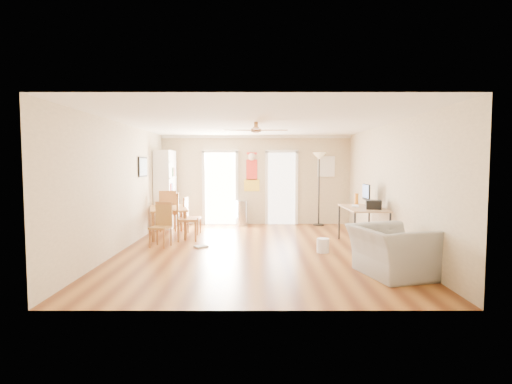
{
  "coord_description": "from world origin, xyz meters",
  "views": [
    {
      "loc": [
        0.0,
        -8.2,
        1.77
      ],
      "look_at": [
        0.0,
        0.6,
        1.15
      ],
      "focal_mm": 28.0,
      "sensor_mm": 36.0,
      "label": 1
    }
  ],
  "objects_px": {
    "dining_chair_right_a": "(193,216)",
    "wastebasket_b": "(362,252)",
    "dining_table": "(168,222)",
    "dining_chair_right_b": "(187,217)",
    "torchiere_lamp": "(319,189)",
    "printer": "(374,205)",
    "dining_chair_far": "(167,211)",
    "trash_can": "(242,213)",
    "wastebasket_a": "(323,245)",
    "bookshelf": "(165,189)",
    "dining_chair_near": "(160,225)",
    "armchair": "(392,251)",
    "computer_desk": "(362,226)"
  },
  "relations": [
    {
      "from": "dining_chair_right_a",
      "to": "armchair",
      "type": "distance_m",
      "value": 5.31
    },
    {
      "from": "torchiere_lamp",
      "to": "printer",
      "type": "relative_size",
      "value": 5.96
    },
    {
      "from": "dining_chair_right_a",
      "to": "wastebasket_a",
      "type": "xyz_separation_m",
      "value": [
        2.94,
        -2.11,
        -0.32
      ]
    },
    {
      "from": "printer",
      "to": "wastebasket_a",
      "type": "distance_m",
      "value": 1.41
    },
    {
      "from": "bookshelf",
      "to": "dining_chair_right_a",
      "type": "xyz_separation_m",
      "value": [
        0.92,
        -1.03,
        -0.61
      ]
    },
    {
      "from": "dining_chair_far",
      "to": "wastebasket_b",
      "type": "height_order",
      "value": "dining_chair_far"
    },
    {
      "from": "trash_can",
      "to": "wastebasket_b",
      "type": "height_order",
      "value": "trash_can"
    },
    {
      "from": "dining_chair_right_a",
      "to": "printer",
      "type": "bearing_deg",
      "value": -109.07
    },
    {
      "from": "wastebasket_b",
      "to": "armchair",
      "type": "bearing_deg",
      "value": -77.46
    },
    {
      "from": "dining_chair_far",
      "to": "dining_table",
      "type": "bearing_deg",
      "value": 87.32
    },
    {
      "from": "bookshelf",
      "to": "wastebasket_b",
      "type": "height_order",
      "value": "bookshelf"
    },
    {
      "from": "bookshelf",
      "to": "dining_chair_near",
      "type": "relative_size",
      "value": 2.28
    },
    {
      "from": "printer",
      "to": "armchair",
      "type": "height_order",
      "value": "printer"
    },
    {
      "from": "dining_chair_near",
      "to": "dining_chair_far",
      "type": "bearing_deg",
      "value": 112.44
    },
    {
      "from": "wastebasket_b",
      "to": "dining_chair_right_a",
      "type": "bearing_deg",
      "value": 141.42
    },
    {
      "from": "dining_chair_right_a",
      "to": "wastebasket_b",
      "type": "xyz_separation_m",
      "value": [
        3.54,
        -2.82,
        -0.3
      ]
    },
    {
      "from": "wastebasket_a",
      "to": "wastebasket_b",
      "type": "relative_size",
      "value": 0.89
    },
    {
      "from": "dining_chair_right_a",
      "to": "wastebasket_b",
      "type": "relative_size",
      "value": 2.9
    },
    {
      "from": "trash_can",
      "to": "dining_chair_near",
      "type": "bearing_deg",
      "value": -118.56
    },
    {
      "from": "dining_table",
      "to": "trash_can",
      "type": "bearing_deg",
      "value": 44.73
    },
    {
      "from": "dining_chair_far",
      "to": "dining_chair_right_a",
      "type": "bearing_deg",
      "value": 128.35
    },
    {
      "from": "printer",
      "to": "bookshelf",
      "type": "bearing_deg",
      "value": 165.62
    },
    {
      "from": "dining_chair_near",
      "to": "wastebasket_a",
      "type": "distance_m",
      "value": 3.44
    },
    {
      "from": "bookshelf",
      "to": "printer",
      "type": "distance_m",
      "value": 5.69
    },
    {
      "from": "wastebasket_a",
      "to": "trash_can",
      "type": "bearing_deg",
      "value": 116.25
    },
    {
      "from": "dining_chair_near",
      "to": "dining_chair_far",
      "type": "height_order",
      "value": "dining_chair_far"
    },
    {
      "from": "dining_table",
      "to": "dining_chair_near",
      "type": "distance_m",
      "value": 1.28
    },
    {
      "from": "dining_chair_right_a",
      "to": "dining_chair_right_b",
      "type": "relative_size",
      "value": 0.85
    },
    {
      "from": "trash_can",
      "to": "wastebasket_a",
      "type": "bearing_deg",
      "value": -63.75
    },
    {
      "from": "dining_chair_far",
      "to": "printer",
      "type": "height_order",
      "value": "dining_chair_far"
    },
    {
      "from": "dining_chair_right_a",
      "to": "dining_chair_far",
      "type": "relative_size",
      "value": 0.87
    },
    {
      "from": "torchiere_lamp",
      "to": "armchair",
      "type": "distance_m",
      "value": 5.26
    },
    {
      "from": "printer",
      "to": "wastebasket_b",
      "type": "height_order",
      "value": "printer"
    },
    {
      "from": "bookshelf",
      "to": "dining_chair_far",
      "type": "height_order",
      "value": "bookshelf"
    },
    {
      "from": "dining_table",
      "to": "armchair",
      "type": "relative_size",
      "value": 1.17
    },
    {
      "from": "dining_chair_near",
      "to": "wastebasket_a",
      "type": "height_order",
      "value": "dining_chair_near"
    },
    {
      "from": "dining_table",
      "to": "dining_chair_right_b",
      "type": "bearing_deg",
      "value": -44.45
    },
    {
      "from": "dining_chair_right_a",
      "to": "computer_desk",
      "type": "xyz_separation_m",
      "value": [
        3.91,
        -1.42,
        -0.05
      ]
    },
    {
      "from": "torchiere_lamp",
      "to": "armchair",
      "type": "xyz_separation_m",
      "value": [
        0.34,
        -5.21,
        -0.66
      ]
    },
    {
      "from": "trash_can",
      "to": "armchair",
      "type": "distance_m",
      "value": 5.79
    },
    {
      "from": "wastebasket_a",
      "to": "dining_chair_near",
      "type": "bearing_deg",
      "value": 170.83
    },
    {
      "from": "dining_chair_right_b",
      "to": "wastebasket_a",
      "type": "xyz_separation_m",
      "value": [
        2.94,
        -1.28,
        -0.41
      ]
    },
    {
      "from": "dining_chair_near",
      "to": "wastebasket_a",
      "type": "bearing_deg",
      "value": 4.66
    },
    {
      "from": "bookshelf",
      "to": "printer",
      "type": "xyz_separation_m",
      "value": [
        4.97,
        -2.77,
        -0.14
      ]
    },
    {
      "from": "bookshelf",
      "to": "torchiere_lamp",
      "type": "relative_size",
      "value": 1.02
    },
    {
      "from": "dining_chair_right_a",
      "to": "computer_desk",
      "type": "relative_size",
      "value": 0.6
    },
    {
      "from": "bookshelf",
      "to": "wastebasket_a",
      "type": "height_order",
      "value": "bookshelf"
    },
    {
      "from": "dining_table",
      "to": "dining_chair_right_b",
      "type": "distance_m",
      "value": 0.8
    },
    {
      "from": "bookshelf",
      "to": "computer_desk",
      "type": "bearing_deg",
      "value": -10.31
    },
    {
      "from": "dining_chair_far",
      "to": "wastebasket_a",
      "type": "bearing_deg",
      "value": 127.72
    }
  ]
}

